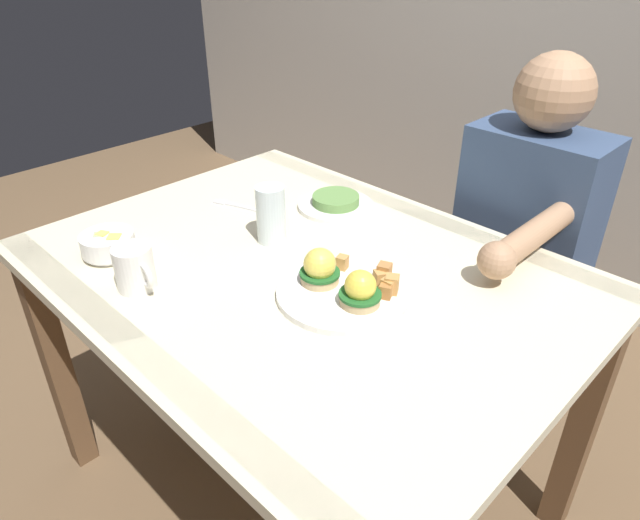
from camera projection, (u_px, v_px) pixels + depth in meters
ground_plane at (306, 485)px, 1.64m from camera, size 6.00×6.00×0.00m
dining_table at (303, 305)px, 1.31m from camera, size 1.20×0.90×0.74m
eggs_benedict_plate at (343, 286)px, 1.15m from camera, size 0.27×0.27×0.09m
fruit_bowl at (108, 244)px, 1.28m from camera, size 0.12×0.12×0.06m
coffee_mug at (135, 267)px, 1.16m from camera, size 0.11×0.08×0.09m
fork at (236, 206)px, 1.52m from camera, size 0.15×0.07×0.00m
water_glass_near at (271, 218)px, 1.33m from camera, size 0.07×0.07×0.14m
side_plate at (336, 203)px, 1.51m from camera, size 0.20×0.20×0.04m
diner_person at (520, 242)px, 1.54m from camera, size 0.34×0.54×1.14m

